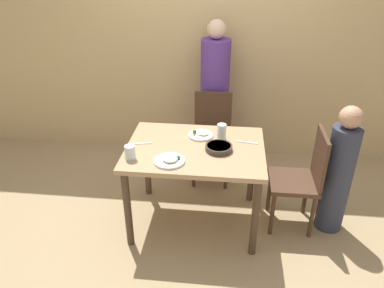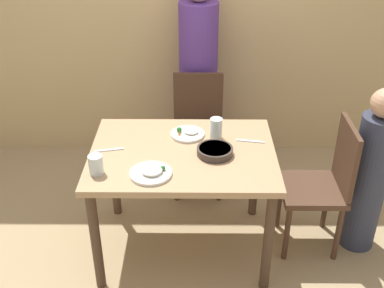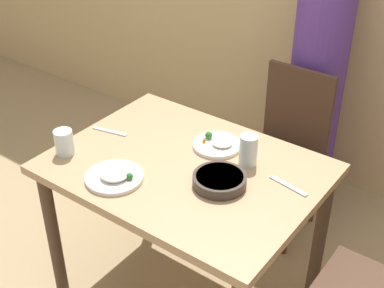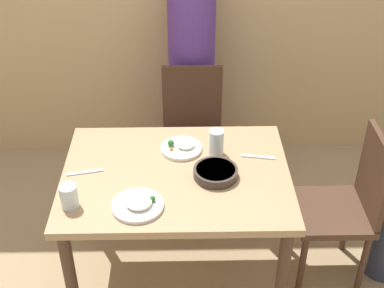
{
  "view_description": "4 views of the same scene",
  "coord_description": "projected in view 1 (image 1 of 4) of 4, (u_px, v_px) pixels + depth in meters",
  "views": [
    {
      "loc": [
        0.26,
        -2.67,
        2.25
      ],
      "look_at": [
        -0.02,
        -0.05,
        0.82
      ],
      "focal_mm": 35.0,
      "sensor_mm": 36.0,
      "label": 1
    },
    {
      "loc": [
        0.08,
        -2.5,
        2.29
      ],
      "look_at": [
        0.06,
        -0.01,
        0.82
      ],
      "focal_mm": 45.0,
      "sensor_mm": 36.0,
      "label": 2
    },
    {
      "loc": [
        1.13,
        -1.5,
        2.05
      ],
      "look_at": [
        0.08,
        -0.07,
        0.93
      ],
      "focal_mm": 50.0,
      "sensor_mm": 36.0,
      "label": 3
    },
    {
      "loc": [
        0.04,
        -2.11,
        2.38
      ],
      "look_at": [
        0.08,
        -0.05,
        0.96
      ],
      "focal_mm": 50.0,
      "sensor_mm": 36.0,
      "label": 4
    }
  ],
  "objects": [
    {
      "name": "spoon_steel",
      "position": [
        141.0,
        143.0,
        3.12
      ],
      "size": [
        0.18,
        0.06,
        0.01
      ],
      "color": "silver",
      "rests_on": "dining_table"
    },
    {
      "name": "person_adult",
      "position": [
        214.0,
        101.0,
        4.02
      ],
      "size": [
        0.3,
        0.3,
        1.59
      ],
      "color": "#5B3893",
      "rests_on": "ground_plane"
    },
    {
      "name": "person_child",
      "position": [
        338.0,
        174.0,
        3.11
      ],
      "size": [
        0.23,
        0.23,
        1.16
      ],
      "color": "#33384C",
      "rests_on": "ground_plane"
    },
    {
      "name": "glass_water_short",
      "position": [
        222.0,
        132.0,
        3.16
      ],
      "size": [
        0.08,
        0.08,
        0.14
      ],
      "color": "silver",
      "rests_on": "dining_table"
    },
    {
      "name": "plate_rice_child",
      "position": [
        170.0,
        160.0,
        2.86
      ],
      "size": [
        0.24,
        0.24,
        0.05
      ],
      "color": "white",
      "rests_on": "dining_table"
    },
    {
      "name": "fork_steel",
      "position": [
        247.0,
        142.0,
        3.14
      ],
      "size": [
        0.18,
        0.05,
        0.01
      ],
      "color": "silver",
      "rests_on": "dining_table"
    },
    {
      "name": "bowl_curry",
      "position": [
        219.0,
        148.0,
        3.02
      ],
      "size": [
        0.22,
        0.22,
        0.05
      ],
      "color": "#3D332D",
      "rests_on": "dining_table"
    },
    {
      "name": "glass_water_tall",
      "position": [
        130.0,
        152.0,
        2.88
      ],
      "size": [
        0.08,
        0.08,
        0.11
      ],
      "color": "silver",
      "rests_on": "dining_table"
    },
    {
      "name": "ground_plane",
      "position": [
        195.0,
        219.0,
        3.44
      ],
      "size": [
        10.0,
        10.0,
        0.0
      ],
      "primitive_type": "plane",
      "color": "tan"
    },
    {
      "name": "chair_child_spot",
      "position": [
        302.0,
        177.0,
        3.16
      ],
      "size": [
        0.4,
        0.4,
        0.91
      ],
      "rotation": [
        0.0,
        0.0,
        -1.57
      ],
      "color": "#4C3323",
      "rests_on": "ground_plane"
    },
    {
      "name": "dining_table",
      "position": [
        195.0,
        158.0,
        3.12
      ],
      "size": [
        1.13,
        0.85,
        0.76
      ],
      "color": "tan",
      "rests_on": "ground_plane"
    },
    {
      "name": "plate_rice_adult",
      "position": [
        201.0,
        135.0,
        3.24
      ],
      "size": [
        0.22,
        0.22,
        0.05
      ],
      "color": "white",
      "rests_on": "dining_table"
    },
    {
      "name": "chair_adult_spot",
      "position": [
        212.0,
        134.0,
        3.85
      ],
      "size": [
        0.4,
        0.4,
        0.91
      ],
      "color": "#4C3323",
      "rests_on": "ground_plane"
    },
    {
      "name": "wall_back",
      "position": [
        208.0,
        37.0,
        3.97
      ],
      "size": [
        10.0,
        0.06,
        2.7
      ],
      "color": "tan",
      "rests_on": "ground_plane"
    }
  ]
}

